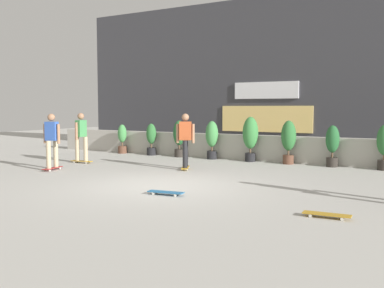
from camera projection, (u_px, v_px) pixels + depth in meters
name	position (u px, v px, depth m)	size (l,w,h in m)	color
ground_plane	(161.00, 186.00, 10.69)	(48.00, 48.00, 0.00)	#B2AFA8
planter_wall	(255.00, 148.00, 15.84)	(18.00, 0.40, 0.90)	#B2ADA3
building_backdrop	(290.00, 76.00, 19.06)	(20.00, 2.08, 6.50)	#38383D
potted_plant_0	(122.00, 138.00, 18.23)	(0.36, 0.36, 1.19)	brown
potted_plant_1	(151.00, 138.00, 17.51)	(0.39, 0.39, 1.25)	black
potted_plant_2	(179.00, 136.00, 16.85)	(0.46, 0.46, 1.39)	#2D2823
potted_plant_3	(212.00, 137.00, 16.16)	(0.46, 0.46, 1.39)	black
potted_plant_4	(250.00, 135.00, 15.40)	(0.54, 0.54, 1.56)	black
potted_plant_5	(289.00, 139.00, 14.73)	(0.49, 0.49, 1.45)	brown
potted_plant_6	(332.00, 144.00, 14.03)	(0.42, 0.42, 1.32)	#2D2823
potted_plant_7	(384.00, 145.00, 13.28)	(0.45, 0.45, 1.36)	#2D2823
skater_by_wall_left	(185.00, 139.00, 13.41)	(0.54, 0.81, 1.70)	#BF8C26
skater_foreground	(81.00, 135.00, 14.98)	(0.81, 0.56, 1.70)	#BF8C26
skater_mid_plaza	(52.00, 139.00, 13.26)	(0.55, 0.82, 1.70)	maroon
skateboard_near_camera	(166.00, 192.00, 9.52)	(0.82, 0.31, 0.08)	#266699
skateboard_aside	(327.00, 214.00, 7.54)	(0.81, 0.25, 0.08)	#BF8C26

